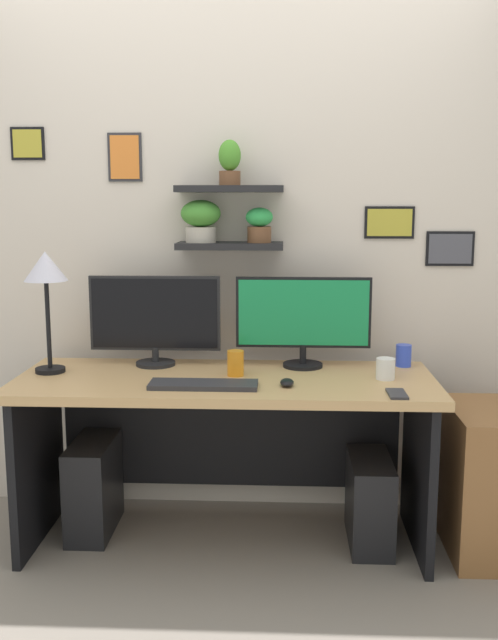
{
  "coord_description": "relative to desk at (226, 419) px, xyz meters",
  "views": [
    {
      "loc": [
        0.24,
        -2.97,
        1.51
      ],
      "look_at": [
        0.1,
        0.05,
        0.99
      ],
      "focal_mm": 40.18,
      "sensor_mm": 36.0,
      "label": 1
    }
  ],
  "objects": [
    {
      "name": "keyboard",
      "position": [
        -0.07,
        -0.22,
        0.21
      ],
      "size": [
        0.44,
        0.14,
        0.02
      ],
      "primitive_type": "cube",
      "color": "#2D2D33",
      "rests_on": "desk"
    },
    {
      "name": "water_cup",
      "position": [
        0.04,
        -0.03,
        0.26
      ],
      "size": [
        0.07,
        0.07,
        0.11
      ],
      "primitive_type": "cylinder",
      "color": "orange",
      "rests_on": "desk"
    },
    {
      "name": "monitor_left",
      "position": [
        -0.34,
        0.16,
        0.42
      ],
      "size": [
        0.6,
        0.18,
        0.41
      ],
      "color": "black",
      "rests_on": "desk"
    },
    {
      "name": "coffee_mug",
      "position": [
        0.68,
        -0.06,
        0.25
      ],
      "size": [
        0.08,
        0.08,
        0.09
      ],
      "primitive_type": "cylinder",
      "color": "white",
      "rests_on": "desk"
    },
    {
      "name": "pen_cup",
      "position": [
        0.8,
        0.18,
        0.25
      ],
      "size": [
        0.07,
        0.07,
        0.1
      ],
      "primitive_type": "cylinder",
      "color": "blue",
      "rests_on": "desk"
    },
    {
      "name": "computer_tower_left",
      "position": [
        -0.61,
        0.02,
        -0.33
      ],
      "size": [
        0.18,
        0.4,
        0.42
      ],
      "primitive_type": "cube",
      "color": "black",
      "rests_on": "ground"
    },
    {
      "name": "desk_lamp",
      "position": [
        -0.78,
        -0.0,
        0.63
      ],
      "size": [
        0.19,
        0.19,
        0.53
      ],
      "color": "black",
      "rests_on": "desk"
    },
    {
      "name": "back_wall_assembly",
      "position": [
        -0.0,
        0.38,
        0.81
      ],
      "size": [
        4.4,
        0.24,
        2.7
      ],
      "color": "beige",
      "rests_on": "ground"
    },
    {
      "name": "computer_tower_right",
      "position": [
        0.63,
        -0.04,
        -0.35
      ],
      "size": [
        0.18,
        0.4,
        0.39
      ],
      "primitive_type": "cube",
      "color": "black",
      "rests_on": "ground"
    },
    {
      "name": "ground_plane",
      "position": [
        0.0,
        -0.06,
        -0.55
      ],
      "size": [
        8.0,
        8.0,
        0.0
      ],
      "primitive_type": "plane",
      "color": "gray"
    },
    {
      "name": "cell_phone",
      "position": [
        0.69,
        -0.31,
        0.21
      ],
      "size": [
        0.07,
        0.14,
        0.01
      ],
      "primitive_type": "cube",
      "rotation": [
        0.0,
        0.0,
        0.01
      ],
      "color": "#2D2D33",
      "rests_on": "desk"
    },
    {
      "name": "computer_mouse",
      "position": [
        0.26,
        -0.19,
        0.22
      ],
      "size": [
        0.06,
        0.09,
        0.03
      ],
      "primitive_type": "ellipsoid",
      "color": "black",
      "rests_on": "desk"
    },
    {
      "name": "desk",
      "position": [
        0.0,
        0.0,
        0.0
      ],
      "size": [
        1.79,
        0.68,
        0.75
      ],
      "color": "tan",
      "rests_on": "ground"
    },
    {
      "name": "monitor_right",
      "position": [
        0.34,
        0.16,
        0.43
      ],
      "size": [
        0.61,
        0.18,
        0.41
      ],
      "color": "black",
      "rests_on": "desk"
    }
  ]
}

